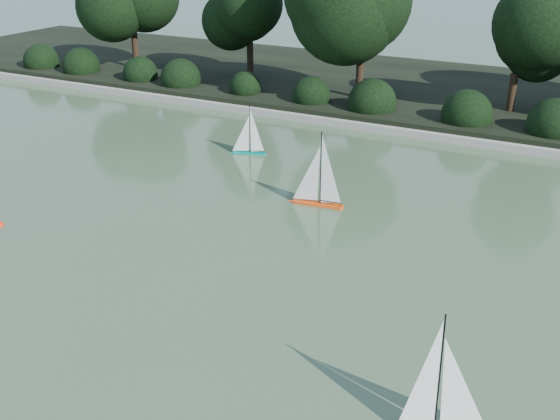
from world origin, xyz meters
name	(u,v)px	position (x,y,z in m)	size (l,w,h in m)	color
ground	(259,318)	(0.00, 0.00, 0.00)	(80.00, 80.00, 0.00)	#3F5634
pond_coping	(445,137)	(0.00, 9.00, 0.09)	(40.00, 0.35, 0.18)	gray
far_bank	(484,98)	(0.00, 13.00, 0.15)	(40.00, 8.00, 0.30)	black
tree_line	(532,18)	(1.23, 11.44, 2.64)	(26.31, 3.93, 4.39)	black
shrub_hedge	(457,114)	(0.00, 9.90, 0.45)	(29.10, 1.10, 1.10)	black
sailboat_white_b	(448,411)	(2.82, -0.98, 0.23)	(1.01, 0.64, 1.47)	silver
sailboat_orange	(314,192)	(-1.08, 3.95, 0.24)	(1.12, 0.32, 1.52)	#F44910
sailboat_teal	(246,146)	(-3.71, 5.94, 0.19)	(0.85, 0.40, 1.18)	#018873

